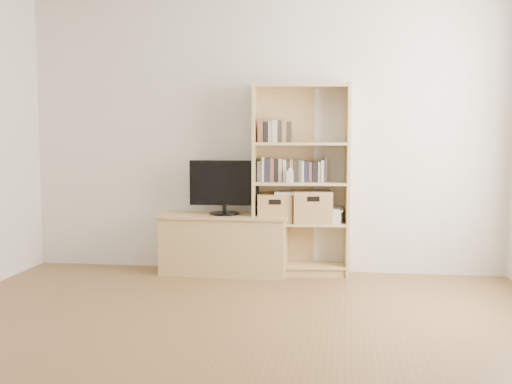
% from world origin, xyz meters
% --- Properties ---
extents(floor, '(4.50, 5.00, 0.01)m').
position_xyz_m(floor, '(0.00, 0.00, 0.00)').
color(floor, brown).
rests_on(floor, ground).
extents(back_wall, '(4.50, 0.02, 2.60)m').
position_xyz_m(back_wall, '(0.00, 2.50, 1.30)').
color(back_wall, white).
rests_on(back_wall, floor).
extents(tv_stand, '(1.16, 0.45, 0.53)m').
position_xyz_m(tv_stand, '(-0.34, 2.28, 0.27)').
color(tv_stand, tan).
rests_on(tv_stand, floor).
extents(bookshelf, '(0.91, 0.40, 1.77)m').
position_xyz_m(bookshelf, '(0.36, 2.34, 0.88)').
color(bookshelf, tan).
rests_on(bookshelf, floor).
extents(television, '(0.65, 0.08, 0.51)m').
position_xyz_m(television, '(-0.34, 2.28, 0.81)').
color(television, black).
rests_on(television, tv_stand).
extents(books_row_mid, '(0.79, 0.20, 0.21)m').
position_xyz_m(books_row_mid, '(0.36, 2.36, 0.97)').
color(books_row_mid, '#4B4741').
rests_on(books_row_mid, bookshelf).
extents(books_row_upper, '(0.42, 0.17, 0.22)m').
position_xyz_m(books_row_upper, '(0.17, 2.34, 1.33)').
color(books_row_upper, '#4B4741').
rests_on(books_row_upper, bookshelf).
extents(baby_monitor, '(0.06, 0.04, 0.11)m').
position_xyz_m(baby_monitor, '(0.27, 2.24, 0.92)').
color(baby_monitor, white).
rests_on(baby_monitor, bookshelf).
extents(basket_left, '(0.35, 0.30, 0.26)m').
position_xyz_m(basket_left, '(0.13, 2.32, 0.62)').
color(basket_left, olive).
rests_on(basket_left, bookshelf).
extents(basket_right, '(0.39, 0.34, 0.29)m').
position_xyz_m(basket_right, '(0.47, 2.35, 0.64)').
color(basket_right, olive).
rests_on(basket_right, bookshelf).
extents(laptop, '(0.31, 0.22, 0.02)m').
position_xyz_m(laptop, '(0.29, 2.33, 0.76)').
color(laptop, silver).
rests_on(laptop, basket_left).
extents(magazine_stack, '(0.19, 0.25, 0.11)m').
position_xyz_m(magazine_stack, '(0.67, 2.37, 0.54)').
color(magazine_stack, beige).
rests_on(magazine_stack, bookshelf).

